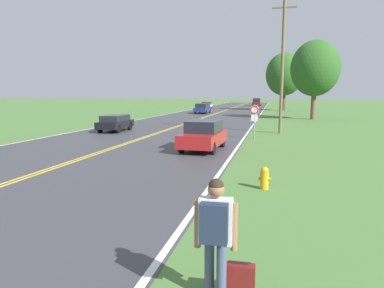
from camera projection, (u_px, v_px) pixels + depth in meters
name	position (u px, v px, depth m)	size (l,w,h in m)	color
hitchhiker_person	(215.00, 228.00, 4.85)	(0.62, 0.44, 1.84)	#475175
suitcase	(239.00, 282.00, 5.02)	(0.46, 0.19, 0.60)	maroon
fire_hydrant	(264.00, 178.00, 10.88)	(0.43, 0.27, 0.72)	gold
traffic_sign	(255.00, 114.00, 22.70)	(0.60, 0.10, 2.27)	gray
utility_pole_midground	(282.00, 66.00, 25.52)	(1.80, 0.24, 9.85)	brown
tree_left_verge	(284.00, 74.00, 61.25)	(6.58, 6.58, 10.25)	#473828
tree_mid_treeline	(315.00, 69.00, 39.87)	(5.62, 5.62, 9.18)	brown
car_red_sedan_nearest	(203.00, 135.00, 18.45)	(2.03, 4.16, 1.58)	black
car_black_hatchback_approaching	(115.00, 122.00, 27.54)	(1.86, 3.96, 1.32)	black
car_dark_blue_van_mid_near	(203.00, 108.00, 52.67)	(1.99, 4.45, 1.55)	black
car_white_sedan_mid_far	(207.00, 105.00, 70.12)	(2.00, 4.28, 1.35)	black
car_maroon_suv_receding	(257.00, 102.00, 85.88)	(2.04, 4.70, 1.90)	black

